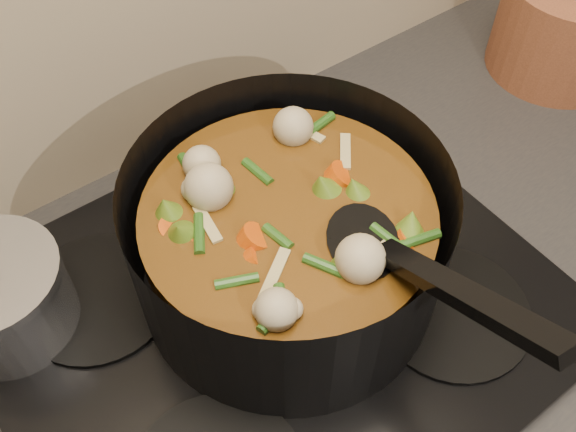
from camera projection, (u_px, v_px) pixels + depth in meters
stovetop at (274, 309)px, 0.75m from camera, size 0.62×0.54×0.03m
stockpot at (289, 240)px, 0.71m from camera, size 0.43×0.51×0.25m
saucepan at (1, 298)px, 0.69m from camera, size 0.15×0.15×0.12m
terracotta_crock at (567, 26)px, 0.99m from camera, size 0.28×0.28×0.15m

